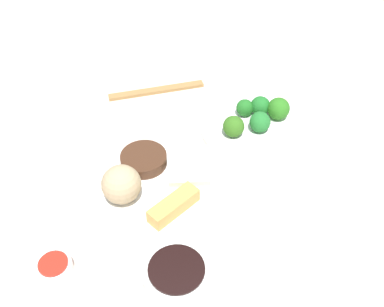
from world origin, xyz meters
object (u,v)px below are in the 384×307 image
Objects in this scene: broccoli_plate at (254,127)px; main_plate at (157,189)px; sauce_ramekin_sweet_and_sour at (55,268)px; chopsticks_pair at (156,90)px; soy_sauce_bowl at (176,277)px.

main_plate is at bearing 128.26° from broccoli_plate.
chopsticks_pair is at bearing -18.76° from sauce_ramekin_sweet_and_sour.
soy_sauce_bowl is (-0.36, 0.18, 0.01)m from broccoli_plate.
broccoli_plate is 0.41m from soy_sauce_bowl.
main_plate is at bearing 179.92° from chopsticks_pair.
broccoli_plate is at bearing -51.74° from main_plate.
soy_sauce_bowl is 0.46× the size of chopsticks_pair.
chopsticks_pair is (0.48, -0.16, -0.01)m from sauce_ramekin_sweet_and_sour.
sauce_ramekin_sweet_and_sour is (-0.33, 0.37, 0.00)m from broccoli_plate.
main_plate reaches higher than chopsticks_pair.
main_plate is at bearing -45.18° from sauce_ramekin_sweet_and_sour.
sauce_ramekin_sweet_and_sour is 0.51m from chopsticks_pair.
broccoli_plate is 4.14× the size of sauce_ramekin_sweet_and_sour.
main_plate is 0.27m from broccoli_plate.
main_plate is 1.10× the size of chopsticks_pair.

